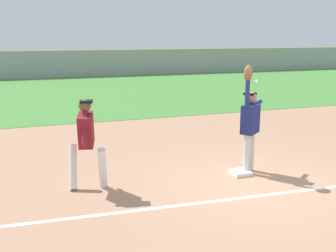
% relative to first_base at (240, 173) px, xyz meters
% --- Properties ---
extents(ground_plane, '(70.22, 70.22, 0.00)m').
position_rel_first_base_xyz_m(ground_plane, '(-0.01, -0.53, -0.04)').
color(ground_plane, tan).
extents(outfield_grass, '(54.13, 15.29, 0.01)m').
position_rel_first_base_xyz_m(outfield_grass, '(-0.01, 13.76, -0.04)').
color(outfield_grass, '#478438').
rests_on(outfield_grass, ground_plane).
extents(chalk_foul_line, '(11.98, 0.83, 0.01)m').
position_rel_first_base_xyz_m(chalk_foul_line, '(-4.00, -0.90, -0.04)').
color(chalk_foul_line, white).
rests_on(chalk_foul_line, ground_plane).
extents(first_base, '(0.38, 0.38, 0.08)m').
position_rel_first_base_xyz_m(first_base, '(0.00, 0.00, 0.00)').
color(first_base, white).
rests_on(first_base, ground_plane).
extents(fielder, '(0.78, 0.62, 2.28)m').
position_rel_first_base_xyz_m(fielder, '(0.23, 0.09, 1.08)').
color(fielder, silver).
rests_on(fielder, ground_plane).
extents(runner, '(0.75, 0.84, 1.72)m').
position_rel_first_base_xyz_m(runner, '(-3.12, 0.26, 0.96)').
color(runner, white).
rests_on(runner, ground_plane).
extents(baseball, '(0.07, 0.07, 0.07)m').
position_rel_first_base_xyz_m(baseball, '(0.25, -0.03, 1.91)').
color(baseball, white).
extents(outfield_fence, '(54.21, 0.08, 1.86)m').
position_rel_first_base_xyz_m(outfield_fence, '(-0.01, 21.40, 0.89)').
color(outfield_fence, '#93999E').
rests_on(outfield_fence, ground_plane).
extents(parked_car_black, '(4.47, 2.26, 1.25)m').
position_rel_first_base_xyz_m(parked_car_black, '(-0.46, 24.50, 0.63)').
color(parked_car_black, black).
rests_on(parked_car_black, ground_plane).
extents(parked_car_green, '(4.49, 2.29, 1.25)m').
position_rel_first_base_xyz_m(parked_car_green, '(5.90, 24.47, 0.63)').
color(parked_car_green, '#1E6B33').
rests_on(parked_car_green, ground_plane).
extents(parked_car_silver, '(4.48, 2.28, 1.25)m').
position_rel_first_base_xyz_m(parked_car_silver, '(11.99, 24.42, 0.63)').
color(parked_car_silver, '#B7B7BC').
rests_on(parked_car_silver, ground_plane).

